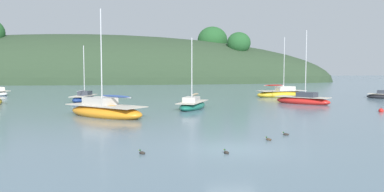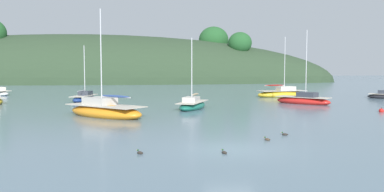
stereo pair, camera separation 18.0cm
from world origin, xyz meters
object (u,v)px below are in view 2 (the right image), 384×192
Objects in this scene: sailboat_orange_cutter at (105,111)px; sailboat_teal_outer at (303,100)px; sailboat_blue_center at (84,98)px; duck_lead at (140,153)px; duck_straggler at (224,152)px; duck_lone_left at (267,139)px; mooring_buoy_outer at (184,101)px; mooring_buoy_channel at (381,111)px; sailboat_navy_dinghy at (282,94)px; duck_lone_right at (285,134)px; sailboat_grey_yawl at (193,105)px.

sailboat_orange_cutter is 22.94m from sailboat_teal_outer.
sailboat_blue_center is 18.75× the size of duck_lead.
duck_lead is at bearing -75.19° from sailboat_blue_center.
sailboat_teal_outer is 22.80× the size of duck_lead.
sailboat_blue_center is 31.12m from duck_lead.
duck_straggler and duck_lone_left have the same top height.
mooring_buoy_channel is at bearing -34.24° from mooring_buoy_outer.
duck_straggler is at bearing -112.59° from sailboat_navy_dinghy.
sailboat_teal_outer is at bearing 113.02° from mooring_buoy_channel.
mooring_buoy_channel is 1.39× the size of duck_lone_left.
sailboat_orange_cutter reaches higher than duck_straggler.
sailboat_teal_outer reaches higher than duck_lone_right.
sailboat_grey_yawl is 9.46m from sailboat_orange_cutter.
duck_lone_left is at bearing -81.69° from sailboat_grey_yawl.
sailboat_teal_outer is at bearing -13.37° from sailboat_blue_center.
duck_lone_right is 1.02× the size of duck_lone_left.
duck_lone_left is (-14.29, -12.45, -0.07)m from mooring_buoy_channel.
duck_lone_left is (2.93, 3.03, 0.00)m from duck_straggler.
sailboat_teal_outer is 21.78× the size of duck_lone_left.
sailboat_blue_center is at bearing -170.23° from sailboat_navy_dinghy.
sailboat_blue_center is 31.10m from duck_lone_left.
sailboat_grey_yawl is at bearing 77.60° from duck_lead.
sailboat_teal_outer is at bearing -11.53° from mooring_buoy_outer.
duck_lone_left is (-11.61, -31.90, -0.39)m from sailboat_navy_dinghy.
sailboat_grey_yawl is at bearing -133.37° from sailboat_navy_dinghy.
duck_lead is at bearing -98.51° from mooring_buoy_outer.
sailboat_orange_cutter reaches higher than duck_lead.
mooring_buoy_outer is at bearing 59.04° from sailboat_orange_cutter.
sailboat_navy_dinghy is at bearing 9.77° from sailboat_blue_center.
sailboat_navy_dinghy is 26.76m from sailboat_blue_center.
duck_lead is (-17.31, -24.08, -0.34)m from sailboat_teal_outer.
duck_lead is (-3.88, 0.31, 0.00)m from duck_straggler.
mooring_buoy_outer is at bearing 96.64° from duck_lone_left.
mooring_buoy_outer is at bearing 145.76° from mooring_buoy_channel.
duck_lead is at bearing -158.24° from duck_lone_left.
duck_lead is (-18.42, -34.62, -0.39)m from sailboat_navy_dinghy.
sailboat_orange_cutter is at bearing -120.96° from mooring_buoy_outer.
sailboat_navy_dinghy is 19.64m from mooring_buoy_channel.
sailboat_teal_outer is at bearing 18.62° from sailboat_grey_yawl.
duck_lone_left is (2.48, -16.99, -0.31)m from sailboat_grey_yawl.
sailboat_navy_dinghy is at bearing 97.84° from mooring_buoy_channel.
duck_lone_right is (11.78, -10.13, -0.41)m from sailboat_orange_cutter.
sailboat_navy_dinghy is 32.04m from duck_lone_right.
sailboat_grey_yawl is (-14.09, -14.91, -0.07)m from sailboat_navy_dinghy.
mooring_buoy_outer is 1.37× the size of duck_lone_right.
sailboat_blue_center is 0.82× the size of sailboat_teal_outer.
duck_lone_right is (3.99, -15.49, -0.31)m from sailboat_grey_yawl.
duck_lone_left is (-1.51, -1.50, 0.00)m from duck_lone_right.
sailboat_navy_dinghy reaches higher than sailboat_grey_yawl.
duck_lead is at bearing 175.46° from duck_straggler.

